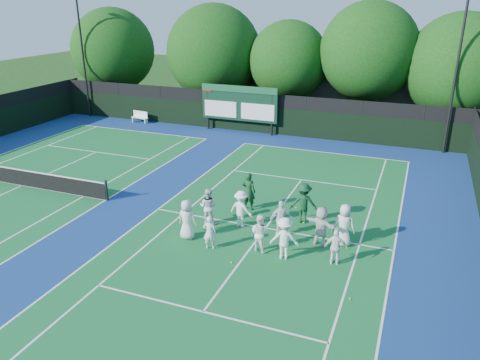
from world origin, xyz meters
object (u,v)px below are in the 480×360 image
(tennis_net, at_px, (21,177))
(coach_left, at_px, (249,191))
(bench, at_px, (140,116))
(scoreboard, at_px, (239,104))

(tennis_net, height_order, coach_left, coach_left)
(bench, bearing_deg, coach_left, -41.77)
(scoreboard, relative_size, bench, 3.94)
(scoreboard, xyz_separation_m, tennis_net, (-6.99, -14.59, -1.70))
(tennis_net, bearing_deg, bench, 96.61)
(bench, height_order, coach_left, coach_left)
(bench, relative_size, coach_left, 0.81)
(coach_left, bearing_deg, tennis_net, 10.64)
(scoreboard, relative_size, coach_left, 3.19)
(scoreboard, height_order, bench, scoreboard)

